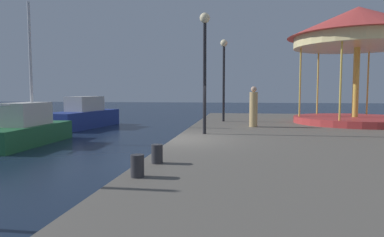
{
  "coord_description": "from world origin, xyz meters",
  "views": [
    {
      "loc": [
        2.17,
        -10.84,
        2.31
      ],
      "look_at": [
        0.31,
        2.04,
        1.28
      ],
      "focal_mm": 32.38,
      "sensor_mm": 36.0,
      "label": 1
    }
  ],
  "objects_px": {
    "lamp_post_near_edge": "(205,51)",
    "sailboat_green": "(26,129)",
    "bollard_center": "(137,166)",
    "person_near_carousel": "(253,108)",
    "bollard_north": "(157,154)",
    "lamp_post_mid_promenade": "(224,65)",
    "carousel": "(358,37)",
    "motorboat_blue": "(84,116)"
  },
  "relations": [
    {
      "from": "motorboat_blue",
      "to": "person_near_carousel",
      "type": "bearing_deg",
      "value": -29.47
    },
    {
      "from": "lamp_post_mid_promenade",
      "to": "bollard_north",
      "type": "relative_size",
      "value": 10.17
    },
    {
      "from": "sailboat_green",
      "to": "person_near_carousel",
      "type": "height_order",
      "value": "sailboat_green"
    },
    {
      "from": "motorboat_blue",
      "to": "lamp_post_mid_promenade",
      "type": "xyz_separation_m",
      "value": [
        9.03,
        -3.37,
        2.86
      ]
    },
    {
      "from": "lamp_post_near_edge",
      "to": "person_near_carousel",
      "type": "height_order",
      "value": "lamp_post_near_edge"
    },
    {
      "from": "lamp_post_near_edge",
      "to": "bollard_north",
      "type": "bearing_deg",
      "value": -94.96
    },
    {
      "from": "bollard_center",
      "to": "lamp_post_near_edge",
      "type": "bearing_deg",
      "value": 85.43
    },
    {
      "from": "person_near_carousel",
      "to": "lamp_post_near_edge",
      "type": "bearing_deg",
      "value": -123.44
    },
    {
      "from": "bollard_north",
      "to": "motorboat_blue",
      "type": "bearing_deg",
      "value": 120.76
    },
    {
      "from": "lamp_post_near_edge",
      "to": "carousel",
      "type": "bearing_deg",
      "value": 37.47
    },
    {
      "from": "lamp_post_near_edge",
      "to": "bollard_north",
      "type": "relative_size",
      "value": 10.56
    },
    {
      "from": "sailboat_green",
      "to": "person_near_carousel",
      "type": "distance_m",
      "value": 9.81
    },
    {
      "from": "bollard_north",
      "to": "carousel",
      "type": "bearing_deg",
      "value": 55.42
    },
    {
      "from": "carousel",
      "to": "bollard_center",
      "type": "distance_m",
      "value": 13.94
    },
    {
      "from": "lamp_post_mid_promenade",
      "to": "bollard_north",
      "type": "xyz_separation_m",
      "value": [
        -0.84,
        -10.39,
        -2.6
      ]
    },
    {
      "from": "sailboat_green",
      "to": "bollard_north",
      "type": "relative_size",
      "value": 15.44
    },
    {
      "from": "sailboat_green",
      "to": "lamp_post_near_edge",
      "type": "xyz_separation_m",
      "value": [
        7.9,
        -1.51,
        3.01
      ]
    },
    {
      "from": "lamp_post_near_edge",
      "to": "sailboat_green",
      "type": "bearing_deg",
      "value": 169.2
    },
    {
      "from": "bollard_center",
      "to": "carousel",
      "type": "bearing_deg",
      "value": 58.1
    },
    {
      "from": "person_near_carousel",
      "to": "bollard_center",
      "type": "bearing_deg",
      "value": -104.25
    },
    {
      "from": "motorboat_blue",
      "to": "bollard_north",
      "type": "height_order",
      "value": "motorboat_blue"
    },
    {
      "from": "motorboat_blue",
      "to": "bollard_center",
      "type": "height_order",
      "value": "motorboat_blue"
    },
    {
      "from": "motorboat_blue",
      "to": "lamp_post_near_edge",
      "type": "bearing_deg",
      "value": -44.92
    },
    {
      "from": "sailboat_green",
      "to": "lamp_post_mid_promenade",
      "type": "height_order",
      "value": "sailboat_green"
    },
    {
      "from": "bollard_center",
      "to": "bollard_north",
      "type": "height_order",
      "value": "same"
    },
    {
      "from": "lamp_post_near_edge",
      "to": "person_near_carousel",
      "type": "distance_m",
      "value": 3.87
    },
    {
      "from": "lamp_post_near_edge",
      "to": "bollard_north",
      "type": "distance_m",
      "value": 5.83
    },
    {
      "from": "carousel",
      "to": "lamp_post_near_edge",
      "type": "height_order",
      "value": "carousel"
    },
    {
      "from": "carousel",
      "to": "bollard_north",
      "type": "xyz_separation_m",
      "value": [
        -7.03,
        -10.19,
        -3.8
      ]
    },
    {
      "from": "bollard_center",
      "to": "person_near_carousel",
      "type": "height_order",
      "value": "person_near_carousel"
    },
    {
      "from": "lamp_post_near_edge",
      "to": "bollard_center",
      "type": "relative_size",
      "value": 10.56
    },
    {
      "from": "carousel",
      "to": "person_near_carousel",
      "type": "height_order",
      "value": "carousel"
    },
    {
      "from": "lamp_post_near_edge",
      "to": "person_near_carousel",
      "type": "xyz_separation_m",
      "value": [
        1.79,
        2.72,
        -2.09
      ]
    },
    {
      "from": "motorboat_blue",
      "to": "bollard_center",
      "type": "bearing_deg",
      "value": -61.47
    },
    {
      "from": "lamp_post_mid_promenade",
      "to": "bollard_center",
      "type": "height_order",
      "value": "lamp_post_mid_promenade"
    },
    {
      "from": "sailboat_green",
      "to": "motorboat_blue",
      "type": "xyz_separation_m",
      "value": [
        -0.74,
        7.1,
        0.06
      ]
    },
    {
      "from": "sailboat_green",
      "to": "bollard_center",
      "type": "xyz_separation_m",
      "value": [
        7.39,
        -7.85,
        0.31
      ]
    },
    {
      "from": "bollard_north",
      "to": "sailboat_green",
      "type": "bearing_deg",
      "value": 138.23
    },
    {
      "from": "motorboat_blue",
      "to": "person_near_carousel",
      "type": "distance_m",
      "value": 12.01
    },
    {
      "from": "bollard_center",
      "to": "lamp_post_mid_promenade",
      "type": "bearing_deg",
      "value": 85.56
    },
    {
      "from": "carousel",
      "to": "bollard_north",
      "type": "distance_m",
      "value": 12.95
    },
    {
      "from": "motorboat_blue",
      "to": "lamp_post_near_edge",
      "type": "xyz_separation_m",
      "value": [
        8.63,
        -8.61,
        2.95
      ]
    }
  ]
}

